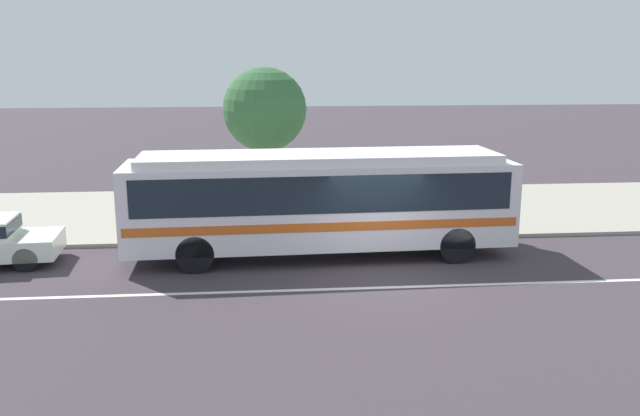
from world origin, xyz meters
The scene contains 7 objects.
ground_plane centered at (0.00, 0.00, 0.00)m, with size 120.00×120.00×0.00m, color #3C333A.
sidewalk_slab centered at (0.00, 7.36, 0.06)m, with size 60.00×8.00×0.12m, color #9D9787.
lane_stripe_center centered at (0.00, -0.80, 0.00)m, with size 56.00×0.16×0.01m, color silver.
transit_bus centered at (-1.39, 2.01, 1.70)m, with size 10.73×2.85×2.93m.
pedestrian_waiting_near_sign centered at (1.46, 3.85, 1.12)m, with size 0.37×0.37×1.71m.
bus_stop_sign centered at (3.40, 3.98, 1.75)m, with size 0.10×0.44×2.55m.
street_tree_near_stop centered at (-2.86, 6.48, 3.75)m, with size 2.81×2.81×5.07m.
Camera 1 is at (-3.00, -16.02, 5.52)m, focal length 37.38 mm.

